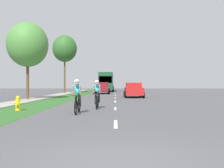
{
  "coord_description": "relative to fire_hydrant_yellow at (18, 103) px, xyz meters",
  "views": [
    {
      "loc": [
        -0.02,
        -4.29,
        1.36
      ],
      "look_at": [
        -0.3,
        19.5,
        1.39
      ],
      "focal_mm": 40.83,
      "sensor_mm": 36.0,
      "label": 1
    }
  ],
  "objects": [
    {
      "name": "ground_plane",
      "position": [
        5.03,
        11.24,
        -0.37
      ],
      "size": [
        120.0,
        120.0,
        0.0
      ],
      "primitive_type": "plane",
      "color": "#4C4C4F"
    },
    {
      "name": "grass_verge",
      "position": [
        0.0,
        11.24,
        -0.37
      ],
      "size": [
        2.67,
        70.0,
        0.01
      ],
      "primitive_type": "cube",
      "color": "#2D6026",
      "rests_on": "ground_plane"
    },
    {
      "name": "sidewalk_concrete",
      "position": [
        -2.22,
        11.24,
        -0.37
      ],
      "size": [
        1.78,
        70.0,
        0.1
      ],
      "primitive_type": "cube",
      "color": "#9E998E",
      "rests_on": "ground_plane"
    },
    {
      "name": "lane_markings_center",
      "position": [
        5.03,
        15.24,
        -0.37
      ],
      "size": [
        0.12,
        52.2,
        0.01
      ],
      "color": "white",
      "rests_on": "ground_plane"
    },
    {
      "name": "fire_hydrant_yellow",
      "position": [
        0.0,
        0.0,
        0.0
      ],
      "size": [
        0.44,
        0.38,
        0.76
      ],
      "color": "yellow",
      "rests_on": "ground_plane"
    },
    {
      "name": "cyclist_lead",
      "position": [
        3.27,
        -1.31,
        0.44
      ],
      "size": [
        0.42,
        1.72,
        1.58
      ],
      "color": "black",
      "rests_on": "ground_plane"
    },
    {
      "name": "cyclist_trailing",
      "position": [
        4.01,
        1.18,
        0.44
      ],
      "size": [
        0.42,
        1.72,
        1.58
      ],
      "color": "black",
      "rests_on": "ground_plane"
    },
    {
      "name": "sedan_red",
      "position": [
        6.95,
        13.53,
        0.4
      ],
      "size": [
        1.98,
        4.3,
        1.52
      ],
      "color": "red",
      "rests_on": "ground_plane"
    },
    {
      "name": "pickup_maroon",
      "position": [
        3.13,
        23.71,
        0.46
      ],
      "size": [
        2.22,
        5.1,
        1.64
      ],
      "color": "maroon",
      "rests_on": "ground_plane"
    },
    {
      "name": "bus_dark_green",
      "position": [
        3.37,
        36.43,
        1.61
      ],
      "size": [
        2.78,
        11.6,
        3.48
      ],
      "color": "#194C2D",
      "rests_on": "ground_plane"
    },
    {
      "name": "suv_black",
      "position": [
        3.58,
        56.07,
        0.58
      ],
      "size": [
        2.15,
        4.7,
        1.79
      ],
      "color": "black",
      "rests_on": "ground_plane"
    },
    {
      "name": "street_tree_near",
      "position": [
        -2.7,
        9.3,
        4.49
      ],
      "size": [
        3.59,
        3.59,
        6.85
      ],
      "color": "brown",
      "rests_on": "ground_plane"
    },
    {
      "name": "street_tree_far",
      "position": [
        -2.75,
        26.07,
        6.48
      ],
      "size": [
        3.74,
        3.74,
        8.93
      ],
      "color": "brown",
      "rests_on": "ground_plane"
    }
  ]
}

